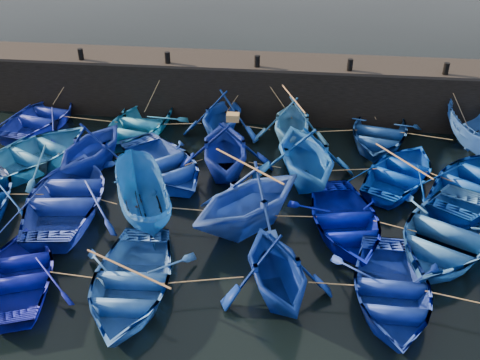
# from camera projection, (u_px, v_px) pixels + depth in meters

# --- Properties ---
(ground) EXTENTS (120.00, 120.00, 0.00)m
(ground) POSITION_uv_depth(u_px,v_px,m) (228.00, 252.00, 16.70)
(ground) COLOR black
(ground) RESTS_ON ground
(quay_wall) EXTENTS (26.00, 2.50, 2.50)m
(quay_wall) POSITION_uv_depth(u_px,v_px,m) (258.00, 88.00, 24.91)
(quay_wall) COLOR black
(quay_wall) RESTS_ON ground
(quay_top) EXTENTS (26.00, 2.50, 0.12)m
(quay_top) POSITION_uv_depth(u_px,v_px,m) (259.00, 61.00, 24.22)
(quay_top) COLOR black
(quay_top) RESTS_ON quay_wall
(bollard_0) EXTENTS (0.24, 0.24, 0.50)m
(bollard_0) POSITION_uv_depth(u_px,v_px,m) (81.00, 54.00, 24.09)
(bollard_0) COLOR black
(bollard_0) RESTS_ON quay_top
(bollard_1) EXTENTS (0.24, 0.24, 0.50)m
(bollard_1) POSITION_uv_depth(u_px,v_px,m) (167.00, 58.00, 23.69)
(bollard_1) COLOR black
(bollard_1) RESTS_ON quay_top
(bollard_2) EXTENTS (0.24, 0.24, 0.50)m
(bollard_2) POSITION_uv_depth(u_px,v_px,m) (257.00, 61.00, 23.29)
(bollard_2) COLOR black
(bollard_2) RESTS_ON quay_top
(bollard_3) EXTENTS (0.24, 0.24, 0.50)m
(bollard_3) POSITION_uv_depth(u_px,v_px,m) (350.00, 65.00, 22.90)
(bollard_3) COLOR black
(bollard_3) RESTS_ON quay_top
(bollard_4) EXTENTS (0.24, 0.24, 0.50)m
(bollard_4) POSITION_uv_depth(u_px,v_px,m) (446.00, 69.00, 22.50)
(bollard_4) COLOR black
(bollard_4) RESTS_ON quay_top
(boat_0) EXTENTS (4.28, 5.37, 1.00)m
(boat_0) POSITION_uv_depth(u_px,v_px,m) (42.00, 116.00, 24.06)
(boat_0) COLOR #142495
(boat_0) RESTS_ON ground
(boat_1) EXTENTS (4.46, 5.53, 1.02)m
(boat_1) POSITION_uv_depth(u_px,v_px,m) (137.00, 124.00, 23.35)
(boat_1) COLOR #2179C7
(boat_1) RESTS_ON ground
(boat_2) EXTENTS (3.66, 4.15, 2.05)m
(boat_2) POSITION_uv_depth(u_px,v_px,m) (222.00, 114.00, 22.97)
(boat_2) COLOR navy
(boat_2) RESTS_ON ground
(boat_3) EXTENTS (3.30, 3.82, 2.01)m
(boat_3) POSITION_uv_depth(u_px,v_px,m) (292.00, 121.00, 22.47)
(boat_3) COLOR #397CD5
(boat_3) RESTS_ON ground
(boat_4) EXTENTS (4.44, 5.52, 1.02)m
(boat_4) POSITION_uv_depth(u_px,v_px,m) (379.00, 132.00, 22.70)
(boat_4) COLOR navy
(boat_4) RESTS_ON ground
(boat_5) EXTENTS (2.28, 4.97, 1.86)m
(boat_5) POSITION_uv_depth(u_px,v_px,m) (478.00, 133.00, 21.70)
(boat_5) COLOR #1F4E9A
(boat_5) RESTS_ON ground
(boat_6) EXTENTS (5.68, 6.28, 1.07)m
(boat_6) POSITION_uv_depth(u_px,v_px,m) (36.00, 153.00, 21.08)
(boat_6) COLOR #246AAD
(boat_6) RESTS_ON ground
(boat_7) EXTENTS (4.17, 4.58, 2.06)m
(boat_7) POSITION_uv_depth(u_px,v_px,m) (91.00, 146.00, 20.53)
(boat_7) COLOR navy
(boat_7) RESTS_ON ground
(boat_8) EXTENTS (5.99, 6.16, 1.04)m
(boat_8) POSITION_uv_depth(u_px,v_px,m) (162.00, 164.00, 20.33)
(boat_8) COLOR blue
(boat_8) RESTS_ON ground
(boat_9) EXTENTS (4.40, 4.89, 2.27)m
(boat_9) POSITION_uv_depth(u_px,v_px,m) (225.00, 147.00, 20.21)
(boat_9) COLOR navy
(boat_9) RESTS_ON ground
(boat_10) EXTENTS (5.08, 5.51, 2.42)m
(boat_10) POSITION_uv_depth(u_px,v_px,m) (306.00, 154.00, 19.62)
(boat_10) COLOR blue
(boat_10) RESTS_ON ground
(boat_11) EXTENTS (4.97, 5.47, 0.93)m
(boat_11) POSITION_uv_depth(u_px,v_px,m) (401.00, 172.00, 19.96)
(boat_11) COLOR #002EA0
(boat_11) RESTS_ON ground
(boat_12) EXTENTS (6.30, 6.69, 1.13)m
(boat_12) POSITION_uv_depth(u_px,v_px,m) (478.00, 183.00, 19.14)
(boat_12) COLOR #043494
(boat_12) RESTS_ON ground
(boat_14) EXTENTS (4.62, 5.96, 1.14)m
(boat_14) POSITION_uv_depth(u_px,v_px,m) (68.00, 196.00, 18.41)
(boat_14) COLOR #1E37AE
(boat_14) RESTS_ON ground
(boat_15) EXTENTS (3.30, 4.61, 1.67)m
(boat_15) POSITION_uv_depth(u_px,v_px,m) (142.00, 199.00, 17.76)
(boat_15) COLOR #145094
(boat_15) RESTS_ON ground
(boat_16) EXTENTS (5.86, 5.90, 2.35)m
(boat_16) POSITION_uv_depth(u_px,v_px,m) (248.00, 198.00, 17.19)
(boat_16) COLOR blue
(boat_16) RESTS_ON ground
(boat_17) EXTENTS (4.14, 5.15, 0.95)m
(boat_17) POSITION_uv_depth(u_px,v_px,m) (345.00, 221.00, 17.33)
(boat_17) COLOR #000B9E
(boat_17) RESTS_ON ground
(boat_18) EXTENTS (6.06, 6.71, 1.14)m
(boat_18) POSITION_uv_depth(u_px,v_px,m) (446.00, 233.00, 16.60)
(boat_18) COLOR #2258A0
(boat_18) RESTS_ON ground
(boat_21) EXTENTS (4.19, 4.89, 0.86)m
(boat_21) POSITION_uv_depth(u_px,v_px,m) (21.00, 273.00, 15.26)
(boat_21) COLOR #091094
(boat_21) RESTS_ON ground
(boat_22) EXTENTS (3.67, 4.92, 0.98)m
(boat_22) POSITION_uv_depth(u_px,v_px,m) (130.00, 283.00, 14.82)
(boat_22) COLOR blue
(boat_22) RESTS_ON ground
(boat_23) EXTENTS (4.21, 4.52, 1.94)m
(boat_23) POSITION_uv_depth(u_px,v_px,m) (276.00, 268.00, 14.62)
(boat_23) COLOR navy
(boat_23) RESTS_ON ground
(boat_24) EXTENTS (3.29, 4.55, 0.94)m
(boat_24) POSITION_uv_depth(u_px,v_px,m) (391.00, 291.00, 14.59)
(boat_24) COLOR #14309D
(boat_24) RESTS_ON ground
(wooden_crate) EXTENTS (0.46, 0.37, 0.27)m
(wooden_crate) POSITION_uv_depth(u_px,v_px,m) (233.00, 117.00, 19.51)
(wooden_crate) COLOR olive
(wooden_crate) RESTS_ON boat_9
(mooring_ropes) EXTENTS (18.80, 11.77, 2.10)m
(mooring_ropes) POSITION_uv_depth(u_px,v_px,m) (250.00, 151.00, 20.46)
(mooring_ropes) COLOR tan
(mooring_ropes) RESTS_ON ground
(loose_oars) EXTENTS (10.59, 11.94, 1.48)m
(loose_oars) POSITION_uv_depth(u_px,v_px,m) (280.00, 165.00, 18.18)
(loose_oars) COLOR #99724C
(loose_oars) RESTS_ON ground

